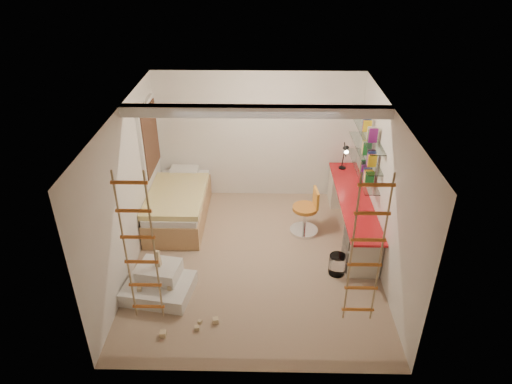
{
  "coord_description": "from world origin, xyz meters",
  "views": [
    {
      "loc": [
        0.13,
        -6.1,
        4.82
      ],
      "look_at": [
        0.0,
        0.3,
        1.15
      ],
      "focal_mm": 32.0,
      "sensor_mm": 36.0,
      "label": 1
    }
  ],
  "objects_px": {
    "desk": "(352,213)",
    "bed": "(179,204)",
    "swivel_chair": "(306,217)",
    "play_platform": "(159,283)"
  },
  "relations": [
    {
      "from": "desk",
      "to": "play_platform",
      "type": "xyz_separation_m",
      "value": [
        -3.17,
        -1.68,
        -0.23
      ]
    },
    {
      "from": "swivel_chair",
      "to": "play_platform",
      "type": "xyz_separation_m",
      "value": [
        -2.35,
        -1.67,
        -0.15
      ]
    },
    {
      "from": "desk",
      "to": "bed",
      "type": "xyz_separation_m",
      "value": [
        -3.2,
        0.36,
        -0.07
      ]
    },
    {
      "from": "desk",
      "to": "bed",
      "type": "bearing_deg",
      "value": 173.51
    },
    {
      "from": "bed",
      "to": "swivel_chair",
      "type": "height_order",
      "value": "swivel_chair"
    },
    {
      "from": "play_platform",
      "to": "swivel_chair",
      "type": "bearing_deg",
      "value": 35.44
    },
    {
      "from": "swivel_chair",
      "to": "play_platform",
      "type": "distance_m",
      "value": 2.88
    },
    {
      "from": "bed",
      "to": "swivel_chair",
      "type": "bearing_deg",
      "value": -8.9
    },
    {
      "from": "play_platform",
      "to": "bed",
      "type": "bearing_deg",
      "value": 90.84
    },
    {
      "from": "desk",
      "to": "play_platform",
      "type": "height_order",
      "value": "desk"
    }
  ]
}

